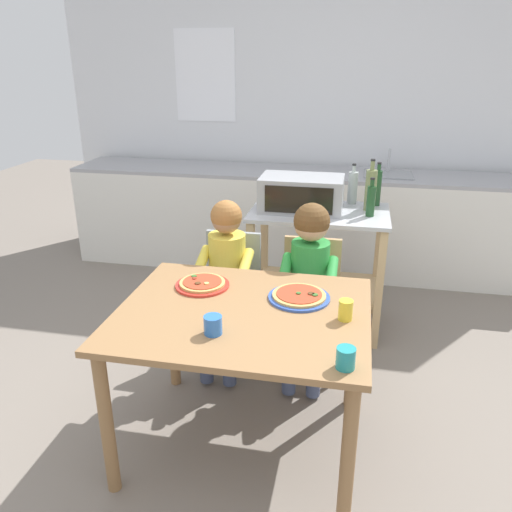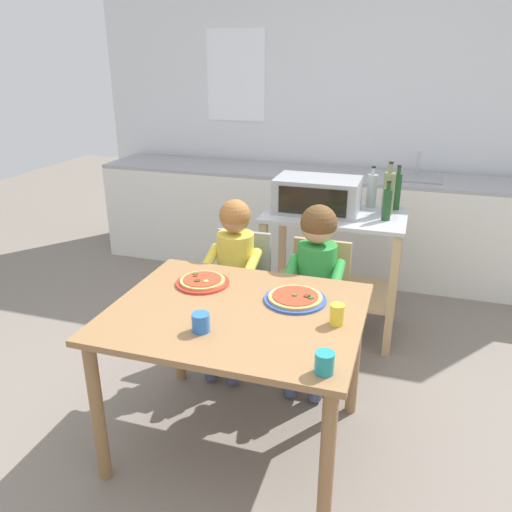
% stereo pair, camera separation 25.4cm
% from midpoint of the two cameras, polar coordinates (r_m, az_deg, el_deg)
% --- Properties ---
extents(ground_plane, '(10.90, 10.90, 0.00)m').
position_cam_midpoint_polar(ground_plane, '(3.63, 0.48, -8.77)').
color(ground_plane, slate).
extents(back_wall_tiled, '(4.57, 0.13, 2.70)m').
position_cam_midpoint_polar(back_wall_tiled, '(4.83, 4.47, 15.79)').
color(back_wall_tiled, silver).
rests_on(back_wall_tiled, ground).
extents(kitchen_counter, '(4.11, 0.60, 1.09)m').
position_cam_midpoint_polar(kitchen_counter, '(4.62, 3.56, 4.01)').
color(kitchen_counter, silver).
rests_on(kitchen_counter, ground).
extents(kitchen_island_cart, '(0.92, 0.58, 0.86)m').
position_cam_midpoint_polar(kitchen_island_cart, '(3.55, 4.87, 0.54)').
color(kitchen_island_cart, '#B7BABF').
rests_on(kitchen_island_cart, ground).
extents(toaster_oven, '(0.55, 0.35, 0.23)m').
position_cam_midpoint_polar(toaster_oven, '(3.43, 2.99, 6.94)').
color(toaster_oven, '#999BA0').
rests_on(toaster_oven, kitchen_island_cart).
extents(bottle_squat_spirits, '(0.06, 0.06, 0.25)m').
position_cam_midpoint_polar(bottle_squat_spirits, '(3.36, 10.59, 6.12)').
color(bottle_squat_spirits, '#1E4723').
rests_on(bottle_squat_spirits, kitchen_island_cart).
extents(bottle_slim_sauce, '(0.08, 0.08, 0.35)m').
position_cam_midpoint_polar(bottle_slim_sauce, '(3.48, 10.63, 7.26)').
color(bottle_slim_sauce, olive).
rests_on(bottle_slim_sauce, kitchen_island_cart).
extents(bottle_tall_green_wine, '(0.05, 0.05, 0.30)m').
position_cam_midpoint_polar(bottle_tall_green_wine, '(3.61, 11.43, 7.52)').
color(bottle_tall_green_wine, '#1E4723').
rests_on(bottle_tall_green_wine, kitchen_island_cart).
extents(bottle_dark_olive_oil, '(0.07, 0.07, 0.28)m').
position_cam_midpoint_polar(bottle_dark_olive_oil, '(3.63, 8.77, 7.58)').
color(bottle_dark_olive_oil, '#ADB7B2').
rests_on(bottle_dark_olive_oil, kitchen_island_cart).
extents(dining_table, '(1.14, 0.94, 0.75)m').
position_cam_midpoint_polar(dining_table, '(2.39, -4.52, -8.40)').
color(dining_table, olive).
rests_on(dining_table, ground).
extents(dining_chair_left, '(0.36, 0.36, 0.81)m').
position_cam_midpoint_polar(dining_chair_left, '(3.19, -5.15, -3.68)').
color(dining_chair_left, gray).
rests_on(dining_chair_left, ground).
extents(dining_chair_right, '(0.36, 0.36, 0.81)m').
position_cam_midpoint_polar(dining_chair_right, '(3.08, 3.64, -4.56)').
color(dining_chair_right, tan).
rests_on(dining_chair_right, ground).
extents(child_in_yellow_shirt, '(0.32, 0.42, 1.04)m').
position_cam_midpoint_polar(child_in_yellow_shirt, '(3.01, -5.91, -1.42)').
color(child_in_yellow_shirt, '#424C6B').
rests_on(child_in_yellow_shirt, ground).
extents(child_in_green_shirt, '(0.32, 0.42, 1.06)m').
position_cam_midpoint_polar(child_in_green_shirt, '(2.89, 3.42, -1.76)').
color(child_in_green_shirt, '#424C6B').
rests_on(child_in_green_shirt, ground).
extents(pizza_plate_red_rimmed, '(0.27, 0.27, 0.03)m').
position_cam_midpoint_polar(pizza_plate_red_rimmed, '(2.59, -8.81, -3.15)').
color(pizza_plate_red_rimmed, red).
rests_on(pizza_plate_red_rimmed, dining_table).
extents(pizza_plate_blue_rimmed, '(0.30, 0.30, 0.03)m').
position_cam_midpoint_polar(pizza_plate_blue_rimmed, '(2.44, 1.86, -4.58)').
color(pizza_plate_blue_rimmed, '#3356B7').
rests_on(pizza_plate_blue_rimmed, dining_table).
extents(drinking_cup_teal, '(0.07, 0.07, 0.08)m').
position_cam_midpoint_polar(drinking_cup_teal, '(1.93, 6.22, -11.36)').
color(drinking_cup_teal, teal).
rests_on(drinking_cup_teal, dining_table).
extents(drinking_cup_yellow, '(0.06, 0.06, 0.09)m').
position_cam_midpoint_polar(drinking_cup_yellow, '(2.25, 6.79, -6.08)').
color(drinking_cup_yellow, yellow).
rests_on(drinking_cup_yellow, dining_table).
extents(drinking_cup_blue, '(0.08, 0.08, 0.08)m').
position_cam_midpoint_polar(drinking_cup_blue, '(2.16, -8.23, -7.71)').
color(drinking_cup_blue, blue).
rests_on(drinking_cup_blue, dining_table).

